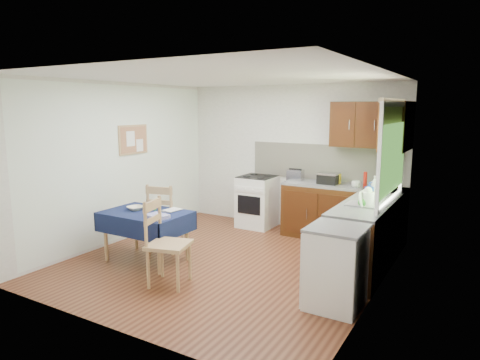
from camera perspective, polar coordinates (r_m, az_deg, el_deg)
The scene contains 33 objects.
floor at distance 6.03m, azimuth -1.67°, elevation -10.87°, with size 4.20×4.20×0.00m, color #492213.
ceiling at distance 5.66m, azimuth -1.80°, elevation 13.58°, with size 4.00×4.20×0.02m, color white.
wall_back at distance 7.56m, azimuth 6.76°, elevation 3.04°, with size 4.00×0.02×2.50m, color silver.
wall_front at distance 4.12m, azimuth -17.46°, elevation -2.92°, with size 4.00×0.02×2.50m, color silver.
wall_left at distance 6.97m, azimuth -15.81°, elevation 2.19°, with size 0.02×4.20×2.50m, color white.
wall_right at distance 4.96m, azimuth 18.25°, elevation -0.86°, with size 0.02×4.20×2.50m, color silver.
base_cabinets at distance 6.48m, azimuth 14.68°, elevation -5.71°, with size 1.90×2.30×0.86m.
worktop_back at distance 6.97m, azimuth 13.63°, elevation -0.79°, with size 1.90×0.60×0.04m, color slate.
worktop_right at distance 5.72m, azimuth 16.51°, elevation -3.20°, with size 0.60×1.70×0.04m, color slate.
worktop_corner at distance 6.82m, azimuth 18.86°, elevation -1.28°, with size 0.60×0.60×0.04m, color slate.
splashback at distance 7.31m, azimuth 11.38°, elevation 2.31°, with size 2.70×0.02×0.60m, color beige.
upper_cabinets at distance 6.75m, azimuth 17.85°, elevation 6.97°, with size 1.20×0.85×0.70m.
stove at distance 7.63m, azimuth 2.29°, elevation -2.85°, with size 0.60×0.61×0.92m.
window at distance 5.60m, azimuth 19.72°, elevation 4.35°, with size 0.04×1.48×1.26m.
fridge at distance 4.73m, azimuth 12.65°, elevation -11.28°, with size 0.58×0.60×0.89m.
corkboard at distance 7.13m, azimuth -14.04°, elevation 5.24°, with size 0.04×0.62×0.47m.
dining_table at distance 6.04m, azimuth -12.45°, elevation -5.13°, with size 1.16×0.79×0.70m.
chair_far at distance 6.42m, azimuth -10.08°, elevation -4.70°, with size 0.55×0.55×1.02m.
chair_near at distance 5.23m, azimuth -10.01°, elevation -7.86°, with size 0.57×0.57×1.05m.
toaster at distance 7.24m, azimuth 7.39°, elevation 0.68°, with size 0.26×0.16×0.20m.
sandwich_press at distance 7.00m, azimuth 11.72°, elevation 0.23°, with size 0.31×0.27×0.18m.
sauce_bottle at distance 6.81m, azimuth 16.34°, elevation 0.04°, with size 0.05×0.05×0.24m, color #B5190E.
yellow_packet at distance 7.06m, azimuth 12.80°, elevation 0.18°, with size 0.12×0.08×0.16m, color gold.
dish_rack at distance 5.58m, azimuth 16.18°, elevation -3.05°, with size 0.42×0.32×0.20m.
kettle at distance 5.51m, azimuth 16.69°, elevation -2.29°, with size 0.15×0.15×0.25m.
cup at distance 6.76m, azimuth 15.20°, elevation -0.56°, with size 0.13×0.13×0.11m, color silver.
soap_bottle_a at distance 6.27m, azimuth 17.47°, elevation -0.71°, with size 0.10×0.10×0.27m, color white.
soap_bottle_b at distance 6.12m, azimuth 16.84°, elevation -1.20°, with size 0.09×0.10×0.21m, color #1F42B8.
soap_bottle_c at distance 5.50m, azimuth 16.08°, elevation -2.65°, with size 0.12×0.12×0.15m, color #2A8925.
plate_bowl at distance 6.15m, azimuth -13.77°, elevation -3.67°, with size 0.22×0.22×0.05m, color beige.
book at distance 6.07m, azimuth -9.63°, elevation -3.85°, with size 0.18×0.25×0.02m, color white.
spice_jar at distance 6.08m, azimuth -11.29°, elevation -3.54°, with size 0.04×0.04×0.09m, color green.
tea_towel at distance 5.64m, azimuth -11.00°, elevation -4.79°, with size 0.28×0.22×0.05m, color #2D2A9C.
Camera 1 is at (3.00, -4.78, 2.12)m, focal length 32.00 mm.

